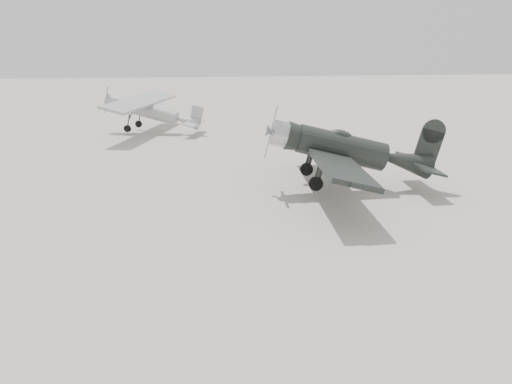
# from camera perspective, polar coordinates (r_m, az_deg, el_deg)

# --- Properties ---
(ground) EXTENTS (160.00, 160.00, 0.00)m
(ground) POSITION_cam_1_polar(r_m,az_deg,el_deg) (16.26, 1.82, -8.02)
(ground) COLOR #9D978B
(ground) RESTS_ON ground
(lowwing_monoplane) EXTENTS (8.19, 11.42, 3.69)m
(lowwing_monoplane) POSITION_cam_1_polar(r_m,az_deg,el_deg) (23.59, 10.62, 4.74)
(lowwing_monoplane) COLOR black
(lowwing_monoplane) RESTS_ON ground
(highwing_monoplane) EXTENTS (7.64, 10.63, 3.02)m
(highwing_monoplane) POSITION_cam_1_polar(r_m,az_deg,el_deg) (38.71, -12.11, 9.37)
(highwing_monoplane) COLOR gray
(highwing_monoplane) RESTS_ON ground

